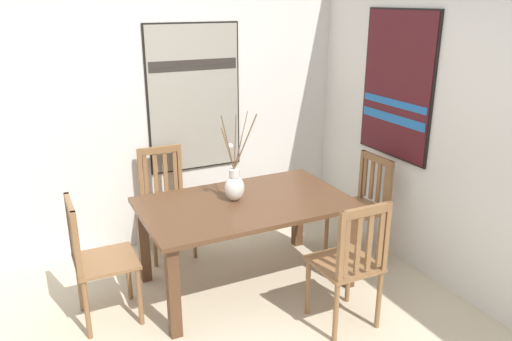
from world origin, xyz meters
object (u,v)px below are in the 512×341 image
at_px(painting_on_back_wall, 194,98).
at_px(painting_on_side_wall, 397,85).
at_px(chair_0, 96,258).
at_px(dining_table, 245,214).
at_px(chair_1, 362,205).
at_px(centerpiece_vase, 234,184).
at_px(chair_3, 350,262).
at_px(chair_2, 166,200).

xyz_separation_m(painting_on_back_wall, painting_on_side_wall, (1.44, -1.07, 0.17)).
bearing_deg(painting_on_back_wall, chair_0, -136.84).
xyz_separation_m(dining_table, chair_1, (1.13, -0.02, -0.13)).
bearing_deg(centerpiece_vase, dining_table, -43.18).
distance_m(centerpiece_vase, chair_3, 1.06).
distance_m(chair_0, painting_on_side_wall, 2.77).
bearing_deg(dining_table, chair_1, -0.81).
relative_size(centerpiece_vase, chair_2, 0.74).
relative_size(dining_table, centerpiece_vase, 2.24).
xyz_separation_m(chair_0, painting_on_back_wall, (1.13, 1.06, 0.85)).
distance_m(chair_1, chair_3, 1.08).
bearing_deg(painting_on_back_wall, dining_table, -88.99).
xyz_separation_m(chair_2, painting_on_side_wall, (1.83, -0.83, 1.02)).
xyz_separation_m(centerpiece_vase, painting_on_side_wall, (1.48, -0.06, 0.67)).
bearing_deg(centerpiece_vase, chair_1, -3.63).
xyz_separation_m(chair_0, chair_3, (1.56, -0.83, 0.00)).
distance_m(chair_3, painting_on_side_wall, 1.66).
bearing_deg(painting_on_back_wall, painting_on_side_wall, -36.59).
xyz_separation_m(dining_table, chair_2, (-0.41, 0.83, -0.11)).
height_order(dining_table, chair_3, chair_3).
relative_size(centerpiece_vase, painting_on_side_wall, 0.58).
height_order(chair_2, painting_on_side_wall, painting_on_side_wall).
xyz_separation_m(chair_2, chair_3, (0.82, -1.65, -0.00)).
bearing_deg(centerpiece_vase, chair_3, -61.87).
bearing_deg(centerpiece_vase, chair_2, 114.22).
bearing_deg(painting_on_side_wall, centerpiece_vase, 177.56).
height_order(chair_0, painting_on_back_wall, painting_on_back_wall).
distance_m(dining_table, painting_on_back_wall, 1.30).
bearing_deg(dining_table, chair_3, -63.61).
height_order(dining_table, painting_on_back_wall, painting_on_back_wall).
relative_size(chair_2, painting_on_side_wall, 0.78).
height_order(centerpiece_vase, chair_0, centerpiece_vase).
relative_size(dining_table, painting_on_back_wall, 1.20).
bearing_deg(dining_table, painting_on_side_wall, -0.14).
distance_m(chair_2, chair_3, 1.84).
bearing_deg(chair_0, painting_on_back_wall, 43.16).
distance_m(chair_1, chair_2, 1.75).
relative_size(chair_0, painting_on_back_wall, 0.71).
relative_size(chair_3, painting_on_side_wall, 0.78).
height_order(centerpiece_vase, painting_on_side_wall, painting_on_side_wall).
bearing_deg(dining_table, chair_0, 179.75).
height_order(dining_table, chair_2, chair_2).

